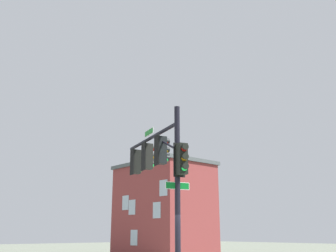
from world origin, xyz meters
TOP-DOWN VIEW (x-y plane):
  - signal_pole_assembly at (1.52, -0.46)m, footprint 5.53×1.99m
  - brick_building at (15.41, -12.39)m, footprint 8.09×5.65m

SIDE VIEW (x-z plane):
  - brick_building at x=15.41m, z-range 0.01..7.68m
  - signal_pole_assembly at x=1.52m, z-range 1.30..7.74m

